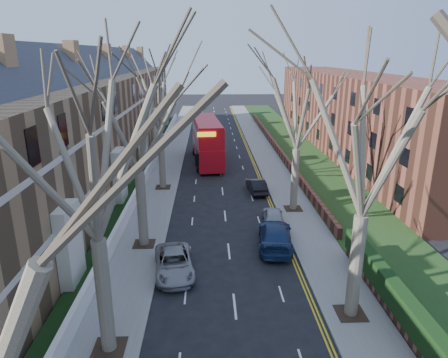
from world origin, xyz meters
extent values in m
cube|color=slate|center=(-6.00, 39.00, 0.06)|extent=(3.00, 102.00, 0.12)
cube|color=slate|center=(6.00, 39.00, 0.06)|extent=(3.00, 102.00, 0.12)
cube|color=olive|center=(-13.80, 31.00, 5.00)|extent=(9.00, 78.00, 10.00)
cube|color=#292A32|center=(-13.80, 31.00, 11.00)|extent=(4.67, 78.00, 4.67)
cube|color=beige|center=(-9.35, 31.00, 3.50)|extent=(0.12, 78.00, 0.35)
cube|color=beige|center=(-9.35, 31.00, 7.00)|extent=(0.12, 78.00, 0.35)
cube|color=brown|center=(17.50, 43.00, 5.00)|extent=(8.00, 54.00, 10.00)
cube|color=brown|center=(7.70, 43.00, 0.57)|extent=(0.35, 54.00, 0.90)
cube|color=white|center=(-7.65, 31.00, 0.62)|extent=(0.30, 78.00, 1.00)
cube|color=#1D3914|center=(10.50, 39.00, 0.15)|extent=(6.00, 102.00, 0.06)
cylinder|color=brown|center=(-5.70, 6.00, 2.75)|extent=(0.64, 0.64, 5.25)
cube|color=#2D2116|center=(-5.70, 6.00, 0.14)|extent=(1.40, 1.40, 0.05)
cylinder|color=brown|center=(-5.70, 16.00, 2.66)|extent=(0.64, 0.64, 5.07)
cube|color=#2D2116|center=(-5.70, 16.00, 0.14)|extent=(1.40, 1.40, 0.05)
cylinder|color=brown|center=(-5.70, 28.00, 2.75)|extent=(0.60, 0.60, 5.25)
cube|color=#2D2116|center=(-5.70, 28.00, 0.14)|extent=(1.40, 1.40, 0.05)
cylinder|color=brown|center=(5.70, 8.00, 2.75)|extent=(0.64, 0.64, 5.25)
cube|color=#2D2116|center=(5.70, 8.00, 0.14)|extent=(1.40, 1.40, 0.05)
cylinder|color=brown|center=(5.70, 22.00, 2.66)|extent=(0.60, 0.60, 5.07)
cube|color=#2D2116|center=(5.70, 22.00, 0.14)|extent=(1.40, 1.40, 0.05)
cube|color=#B20C16|center=(-1.46, 37.54, 1.55)|extent=(3.82, 12.22, 2.40)
cube|color=#B20C16|center=(-1.46, 37.54, 3.85)|extent=(3.76, 11.62, 2.19)
cube|color=black|center=(-1.46, 37.54, 2.04)|extent=(3.75, 11.27, 0.98)
cube|color=black|center=(-1.46, 37.54, 3.96)|extent=(3.73, 11.03, 0.98)
imported|color=gray|center=(-3.37, 12.40, 0.66)|extent=(2.81, 4.99, 1.32)
imported|color=navy|center=(3.14, 15.60, 0.79)|extent=(2.89, 5.67, 1.58)
imported|color=#9C9DA4|center=(3.57, 19.21, 0.65)|extent=(1.87, 3.93, 1.30)
imported|color=black|center=(3.18, 26.52, 0.66)|extent=(1.73, 4.08, 1.31)
camera|label=1|loc=(-1.24, -8.62, 12.48)|focal=32.00mm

